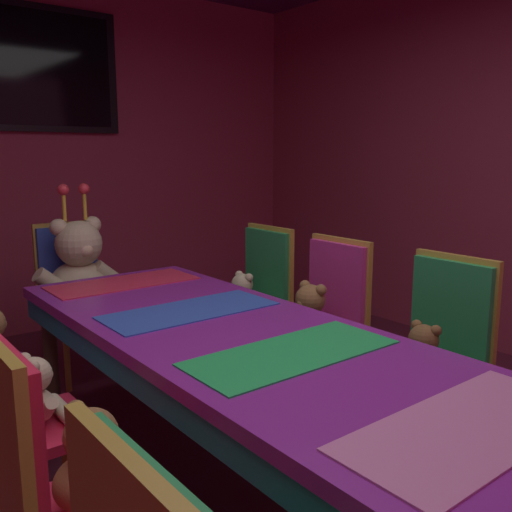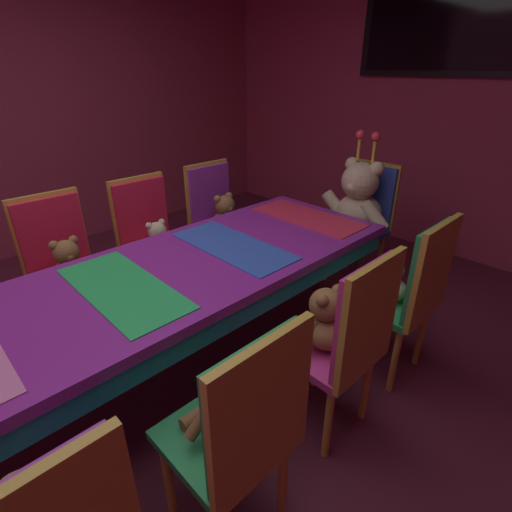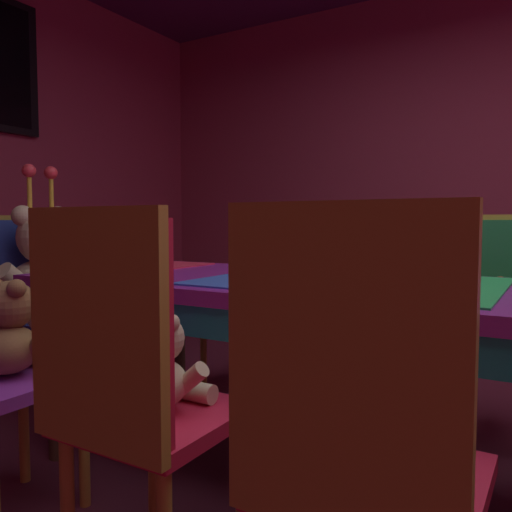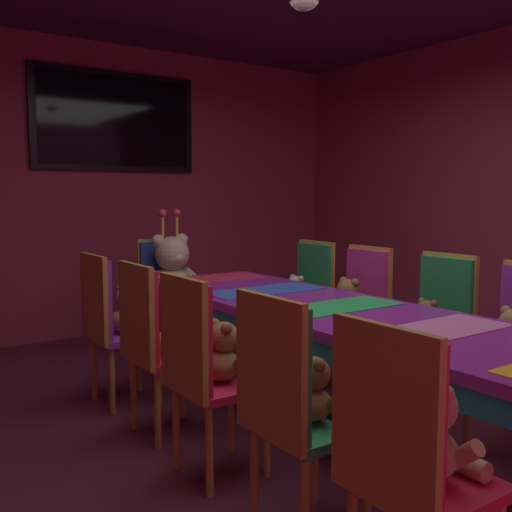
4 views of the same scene
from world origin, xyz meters
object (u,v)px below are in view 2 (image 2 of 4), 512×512
at_px(teddy_right_2, 218,408).
at_px(teddy_right_3, 324,321).
at_px(chair_right_4, 414,287).
at_px(chair_left_2, 61,257).
at_px(teddy_left_4, 226,217).
at_px(chair_left_3, 148,232).
at_px(chair_right_3, 350,335).
at_px(banquet_table, 125,304).
at_px(chair_right_2, 245,427).
at_px(teddy_left_2, 70,266).
at_px(throne_chair, 367,211).
at_px(teddy_left_3, 159,242).
at_px(king_teddy_bear, 357,202).
at_px(chair_left_4, 214,212).
at_px(wall_tv, 454,13).
at_px(teddy_right_4, 389,281).

height_order(teddy_right_2, teddy_right_3, teddy_right_3).
bearing_deg(chair_right_4, chair_left_2, 35.69).
bearing_deg(teddy_left_4, teddy_right_2, -40.93).
height_order(chair_left_3, chair_right_3, same).
distance_m(banquet_table, chair_right_2, 0.86).
relative_size(teddy_left_2, throne_chair, 0.32).
bearing_deg(banquet_table, teddy_left_3, 139.52).
distance_m(chair_left_3, throne_chair, 1.74).
relative_size(teddy_right_3, king_teddy_bear, 0.43).
xyz_separation_m(teddy_left_3, chair_left_4, (-0.16, 0.61, 0.03)).
bearing_deg(chair_left_4, teddy_right_3, -20.61).
bearing_deg(chair_right_2, king_teddy_bear, -66.56).
distance_m(chair_left_3, teddy_left_4, 0.63).
relative_size(chair_left_2, king_teddy_bear, 1.26).
bearing_deg(king_teddy_bear, teddy_left_3, -26.97).
xyz_separation_m(chair_left_3, teddy_right_3, (1.52, 0.04, -0.00)).
relative_size(chair_right_4, wall_tv, 0.61).
bearing_deg(teddy_left_3, chair_left_3, 180.00).
relative_size(chair_left_2, teddy_right_4, 3.50).
xyz_separation_m(banquet_table, chair_right_2, (0.86, -0.03, -0.06)).
xyz_separation_m(chair_left_3, king_teddy_bear, (0.84, 1.37, 0.11)).
distance_m(chair_left_2, throne_chair, 2.29).
height_order(banquet_table, chair_left_3, chair_left_3).
bearing_deg(chair_left_3, teddy_left_3, 0.00).
relative_size(chair_right_2, wall_tv, 0.61).
distance_m(chair_right_4, throne_chair, 1.23).
relative_size(chair_left_2, chair_left_3, 1.00).
bearing_deg(teddy_right_4, throne_chair, -52.24).
height_order(teddy_left_2, chair_right_4, chair_right_4).
distance_m(chair_right_2, chair_right_3, 0.66).
bearing_deg(chair_right_3, teddy_left_2, 22.04).
distance_m(teddy_right_2, king_teddy_bear, 2.12).
relative_size(chair_right_2, king_teddy_bear, 1.26).
bearing_deg(chair_right_3, teddy_right_3, -0.00).
bearing_deg(teddy_left_4, teddy_right_3, -22.57).
bearing_deg(teddy_right_4, chair_left_2, 38.09).
bearing_deg(teddy_left_2, chair_right_3, 22.04).
height_order(teddy_left_2, chair_left_4, chair_left_4).
distance_m(teddy_left_2, teddy_left_4, 1.20).
bearing_deg(teddy_right_2, chair_left_4, -38.19).
relative_size(chair_right_3, wall_tv, 0.61).
xyz_separation_m(teddy_left_3, king_teddy_bear, (0.70, 1.37, 0.14)).
distance_m(teddy_left_2, chair_left_3, 0.60).
relative_size(chair_right_3, teddy_right_3, 2.96).
xyz_separation_m(teddy_right_2, chair_right_3, (0.11, 0.66, 0.03)).
bearing_deg(wall_tv, chair_left_2, -105.57).
relative_size(chair_left_4, teddy_left_4, 2.96).
bearing_deg(teddy_right_4, teddy_left_3, 24.47).
relative_size(teddy_left_3, chair_right_3, 0.28).
bearing_deg(teddy_left_2, teddy_left_4, 89.31).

